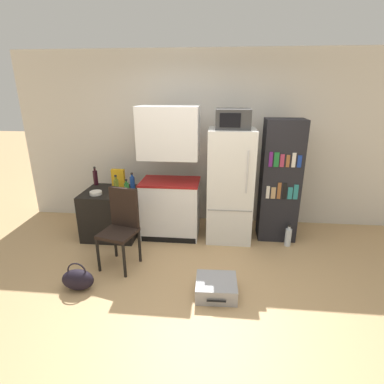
# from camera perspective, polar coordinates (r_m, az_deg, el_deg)

# --- Properties ---
(ground_plane) EXTENTS (24.00, 24.00, 0.00)m
(ground_plane) POSITION_cam_1_polar(r_m,az_deg,el_deg) (3.52, 0.06, -18.14)
(ground_plane) COLOR tan
(wall_back) EXTENTS (6.40, 0.10, 2.69)m
(wall_back) POSITION_cam_1_polar(r_m,az_deg,el_deg) (4.85, 4.76, 9.77)
(wall_back) COLOR beige
(wall_back) RESTS_ON ground_plane
(side_table) EXTENTS (0.77, 0.72, 0.70)m
(side_table) POSITION_cam_1_polar(r_m,az_deg,el_deg) (4.69, -14.98, -3.86)
(side_table) COLOR black
(side_table) RESTS_ON ground_plane
(kitchen_hutch) EXTENTS (0.85, 0.56, 1.91)m
(kitchen_hutch) POSITION_cam_1_polar(r_m,az_deg,el_deg) (4.36, -4.20, 2.59)
(kitchen_hutch) COLOR white
(kitchen_hutch) RESTS_ON ground_plane
(refrigerator) EXTENTS (0.64, 0.60, 1.62)m
(refrigerator) POSITION_cam_1_polar(r_m,az_deg,el_deg) (4.31, 7.25, 1.13)
(refrigerator) COLOR silver
(refrigerator) RESTS_ON ground_plane
(microwave) EXTENTS (0.46, 0.40, 0.26)m
(microwave) POSITION_cam_1_polar(r_m,az_deg,el_deg) (4.12, 7.80, 13.65)
(microwave) COLOR #333333
(microwave) RESTS_ON refrigerator
(bookshelf) EXTENTS (0.54, 0.40, 1.75)m
(bookshelf) POSITION_cam_1_polar(r_m,az_deg,el_deg) (4.46, 16.39, 1.98)
(bookshelf) COLOR black
(bookshelf) RESTS_ON ground_plane
(bottle_olive_oil) EXTENTS (0.07, 0.07, 0.31)m
(bottle_olive_oil) POSITION_cam_1_polar(r_m,az_deg,el_deg) (4.29, -14.19, 0.85)
(bottle_olive_oil) COLOR #566619
(bottle_olive_oil) RESTS_ON side_table
(bottle_wine_dark) EXTENTS (0.07, 0.07, 0.29)m
(bottle_wine_dark) POSITION_cam_1_polar(r_m,az_deg,el_deg) (4.90, -17.92, 2.69)
(bottle_wine_dark) COLOR black
(bottle_wine_dark) RESTS_ON side_table
(bottle_green_tall) EXTENTS (0.07, 0.07, 0.25)m
(bottle_green_tall) POSITION_cam_1_polar(r_m,az_deg,el_deg) (4.27, -12.32, 0.53)
(bottle_green_tall) COLOR #1E6028
(bottle_green_tall) RESTS_ON side_table
(bottle_blue_soda) EXTENTS (0.07, 0.07, 0.27)m
(bottle_blue_soda) POSITION_cam_1_polar(r_m,az_deg,el_deg) (4.47, -11.29, 1.63)
(bottle_blue_soda) COLOR #1E47A3
(bottle_blue_soda) RESTS_ON side_table
(bowl) EXTENTS (0.17, 0.17, 0.05)m
(bowl) POSITION_cam_1_polar(r_m,az_deg,el_deg) (4.48, -17.85, -0.17)
(bowl) COLOR silver
(bowl) RESTS_ON side_table
(cereal_box) EXTENTS (0.19, 0.07, 0.30)m
(cereal_box) POSITION_cam_1_polar(r_m,az_deg,el_deg) (4.61, -13.84, 2.41)
(cereal_box) COLOR gold
(cereal_box) RESTS_ON side_table
(chair) EXTENTS (0.49, 0.49, 0.99)m
(chair) POSITION_cam_1_polar(r_m,az_deg,el_deg) (3.82, -13.29, -5.52)
(chair) COLOR black
(chair) RESTS_ON ground_plane
(suitcase_large_flat) EXTENTS (0.45, 0.45, 0.17)m
(suitcase_large_flat) POSITION_cam_1_polar(r_m,az_deg,el_deg) (3.43, 4.63, -17.65)
(suitcase_large_flat) COLOR #99999E
(suitcase_large_flat) RESTS_ON ground_plane
(handbag) EXTENTS (0.36, 0.20, 0.33)m
(handbag) POSITION_cam_1_polar(r_m,az_deg,el_deg) (3.69, -20.92, -15.28)
(handbag) COLOR black
(handbag) RESTS_ON ground_plane
(water_bottle_front) EXTENTS (0.09, 0.09, 0.33)m
(water_bottle_front) POSITION_cam_1_polar(r_m,az_deg,el_deg) (4.51, 17.84, -8.11)
(water_bottle_front) COLOR silver
(water_bottle_front) RESTS_ON ground_plane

